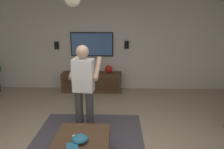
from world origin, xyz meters
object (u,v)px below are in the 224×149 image
Objects in this scene: vase_round at (109,69)px; remote_white at (77,136)px; media_console at (92,82)px; wall_speaker_right at (57,45)px; bowl at (80,139)px; book at (72,148)px; tv at (92,44)px; coffee_table at (81,147)px; person_standing at (84,85)px; wall_speaker_left at (127,45)px.

remote_white is at bearing 174.36° from vase_round.
media_console is at bearing 91.81° from vase_round.
wall_speaker_right reaches higher than media_console.
vase_round reaches higher than media_console.
media_console is 7.53× the size of bowl.
book reaches higher than remote_white.
media_console is at bearing 0.00° from tv.
coffee_table is 3.62m from tv.
coffee_table is 4.43× the size of bowl.
book is at bearing 2.90° from media_console.
media_console is 3.44m from book.
person_standing is 1.09m from bowl.
wall_speaker_right is (2.54, 1.19, 0.36)m from person_standing.
wall_speaker_left is (0.24, -0.51, 0.67)m from vase_round.
bowl is at bearing 4.03° from tv.
remote_white is at bearing -172.67° from person_standing.
coffee_table is at bearing 4.14° from tv.
tv is 5.55× the size of vase_round.
bowl is 1.03× the size of wall_speaker_right.
person_standing is at bearing -14.44° from book.
person_standing is at bearing -154.88° from wall_speaker_right.
remote_white is 3.16m from vase_round.
coffee_table is 6.67× the size of remote_white.
media_console reaches higher than coffee_table.
tv is 0.87m from vase_round.
person_standing is 7.45× the size of vase_round.
media_console is 1.47m from wall_speaker_right.
media_console reaches higher than remote_white.
person_standing is 7.26× the size of bowl.
media_console is 7.73× the size of book.
wall_speaker_right reaches higher than coffee_table.
wall_speaker_right is at bearing 19.99° from bowl.
remote_white is (0.15, 0.06, -0.04)m from bowl.
person_standing is (0.93, 0.09, 0.64)m from coffee_table.
tv is 3.49m from remote_white.
tv is 5.55× the size of wall_speaker_left.
person_standing is 2.34m from vase_round.
person_standing is 1.25m from book.
person_standing reaches higher than bowl.
vase_round is at bearing 115.13° from wall_speaker_left.
wall_speaker_left reaches higher than book.
book is at bearing -161.88° from wall_speaker_right.
bowl is (-3.26, -0.25, 0.18)m from media_console.
wall_speaker_right is (3.52, 1.28, 0.85)m from bowl.
coffee_table is at bearing -159.72° from wall_speaker_right.
wall_speaker_right is at bearing 3.05° from book.
book is at bearing 174.73° from vase_round.
bowl is 0.19m from book.
coffee_table is 0.82× the size of tv.
bowl is at bearing -169.08° from person_standing.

